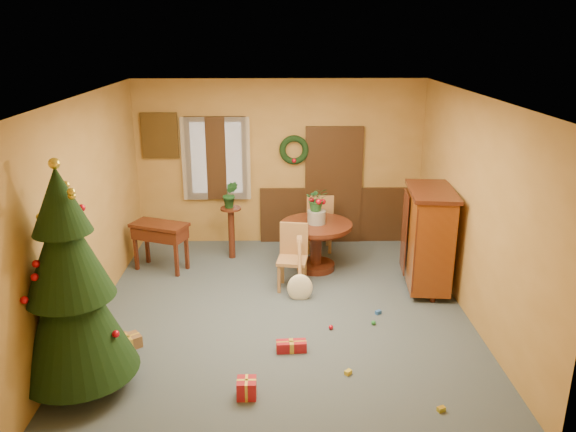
{
  "coord_description": "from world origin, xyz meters",
  "views": [
    {
      "loc": [
        -0.06,
        -6.88,
        3.65
      ],
      "look_at": [
        0.1,
        0.4,
        1.25
      ],
      "focal_mm": 35.0,
      "sensor_mm": 36.0,
      "label": 1
    }
  ],
  "objects_px": {
    "dining_table": "(316,237)",
    "writing_desk": "(160,235)",
    "chair_near": "(293,254)",
    "christmas_tree": "(71,286)",
    "sideboard": "(428,236)"
  },
  "relations": [
    {
      "from": "dining_table",
      "to": "writing_desk",
      "type": "bearing_deg",
      "value": 178.98
    },
    {
      "from": "dining_table",
      "to": "writing_desk",
      "type": "xyz_separation_m",
      "value": [
        -2.47,
        0.04,
        0.04
      ]
    },
    {
      "from": "writing_desk",
      "to": "sideboard",
      "type": "bearing_deg",
      "value": -10.54
    },
    {
      "from": "dining_table",
      "to": "writing_desk",
      "type": "height_order",
      "value": "same"
    },
    {
      "from": "christmas_tree",
      "to": "sideboard",
      "type": "distance_m",
      "value": 4.94
    },
    {
      "from": "chair_near",
      "to": "christmas_tree",
      "type": "distance_m",
      "value": 3.47
    },
    {
      "from": "dining_table",
      "to": "christmas_tree",
      "type": "height_order",
      "value": "christmas_tree"
    },
    {
      "from": "dining_table",
      "to": "sideboard",
      "type": "distance_m",
      "value": 1.76
    },
    {
      "from": "dining_table",
      "to": "christmas_tree",
      "type": "distance_m",
      "value": 4.18
    },
    {
      "from": "chair_near",
      "to": "writing_desk",
      "type": "height_order",
      "value": "chair_near"
    },
    {
      "from": "sideboard",
      "to": "christmas_tree",
      "type": "bearing_deg",
      "value": -150.82
    },
    {
      "from": "chair_near",
      "to": "dining_table",
      "type": "bearing_deg",
      "value": 58.67
    },
    {
      "from": "sideboard",
      "to": "chair_near",
      "type": "bearing_deg",
      "value": 177.86
    },
    {
      "from": "christmas_tree",
      "to": "dining_table",
      "type": "bearing_deg",
      "value": 48.88
    },
    {
      "from": "dining_table",
      "to": "chair_near",
      "type": "distance_m",
      "value": 0.75
    }
  ]
}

